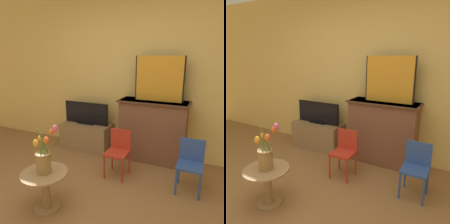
# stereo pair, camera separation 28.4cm
# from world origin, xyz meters

# --- Properties ---
(wall_back) EXTENTS (8.00, 0.06, 2.70)m
(wall_back) POSITION_xyz_m (0.00, 2.13, 1.35)
(wall_back) COLOR #E0BC66
(wall_back) RESTS_ON ground
(fireplace_mantel) EXTENTS (1.07, 0.43, 0.97)m
(fireplace_mantel) POSITION_xyz_m (0.40, 1.91, 0.50)
(fireplace_mantel) COLOR brown
(fireplace_mantel) RESTS_ON ground
(painting) EXTENTS (0.73, 0.03, 0.67)m
(painting) POSITION_xyz_m (0.45, 1.91, 1.30)
(painting) COLOR black
(painting) RESTS_ON fireplace_mantel
(tv_stand) EXTENTS (0.90, 0.42, 0.46)m
(tv_stand) POSITION_xyz_m (-0.79, 1.87, 0.23)
(tv_stand) COLOR olive
(tv_stand) RESTS_ON ground
(tv_monitor) EXTENTS (0.84, 0.12, 0.38)m
(tv_monitor) POSITION_xyz_m (-0.79, 1.88, 0.65)
(tv_monitor) COLOR black
(tv_monitor) RESTS_ON tv_stand
(chair_red) EXTENTS (0.30, 0.30, 0.65)m
(chair_red) POSITION_xyz_m (0.08, 1.26, 0.38)
(chair_red) COLOR #B22D1E
(chair_red) RESTS_ON ground
(chair_blue) EXTENTS (0.30, 0.30, 0.65)m
(chair_blue) POSITION_xyz_m (1.03, 1.29, 0.38)
(chair_blue) COLOR #2D4C99
(chair_blue) RESTS_ON ground
(side_table) EXTENTS (0.50, 0.50, 0.44)m
(side_table) POSITION_xyz_m (-0.36, 0.28, 0.29)
(side_table) COLOR #99754C
(side_table) RESTS_ON ground
(vase_tulips) EXTENTS (0.22, 0.23, 0.52)m
(vase_tulips) POSITION_xyz_m (-0.35, 0.28, 0.60)
(vase_tulips) COLOR olive
(vase_tulips) RESTS_ON side_table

